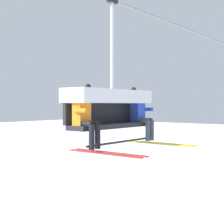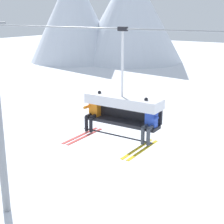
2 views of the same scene
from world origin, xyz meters
name	(u,v)px [view 2 (image 2 of 2)]	position (x,y,z in m)	size (l,w,h in m)	color
mountain_peak_west	(74,15)	(-38.50, 42.83, 8.55)	(16.93, 16.93, 17.10)	silver
mountain_peak_central	(130,14)	(-29.54, 48.52, 8.78)	(20.11, 20.11, 17.55)	silver
lift_cable	(212,32)	(1.31, -0.80, 8.57)	(20.75, 0.05, 0.05)	gray
chairlift_chair	(123,105)	(-1.24, -0.73, 6.33)	(2.43, 0.74, 3.18)	#232328
skier_orange	(93,111)	(-2.23, -0.94, 6.04)	(0.48, 1.70, 1.34)	orange
skier_blue	(149,121)	(-0.24, -0.94, 6.04)	(0.48, 1.70, 1.34)	#2847B7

